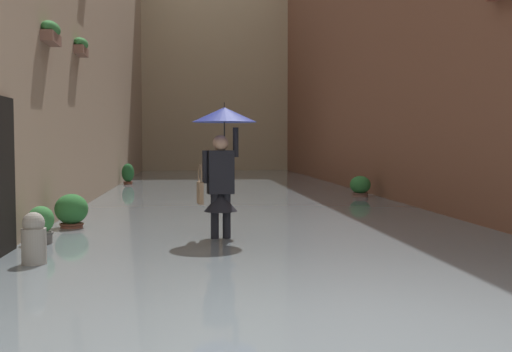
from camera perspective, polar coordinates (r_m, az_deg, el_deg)
ground_plane at (r=17.88m, az=-2.05°, el=-2.01°), size 65.48×65.48×0.00m
flood_water at (r=17.87m, az=-2.05°, el=-1.71°), size 8.14×32.19×0.19m
building_facade_left at (r=19.09m, az=12.23°, el=14.94°), size 2.04×30.19×11.07m
building_facade_right at (r=18.39m, az=-16.88°, el=14.05°), size 2.04×30.19×10.26m
building_facade_far at (r=32.16m, az=-3.89°, el=11.99°), size 10.94×1.80×13.08m
person_wading at (r=9.01m, az=-3.18°, el=2.47°), size 0.96×0.96×2.21m
potted_plant_near_right at (r=9.14m, az=-19.48°, el=-4.73°), size 0.37×0.37×0.72m
potted_plant_mid_right at (r=21.21m, az=-11.90°, el=0.08°), size 0.42×0.42×0.89m
potted_plant_mid_left at (r=16.19m, az=9.73°, el=-1.13°), size 0.54×0.54×0.73m
potted_plant_far_right at (r=10.68m, az=-16.89°, el=-3.36°), size 0.55×0.55×0.75m
mooring_bollard at (r=7.65m, az=-20.07°, el=-6.20°), size 0.28×0.28×0.80m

